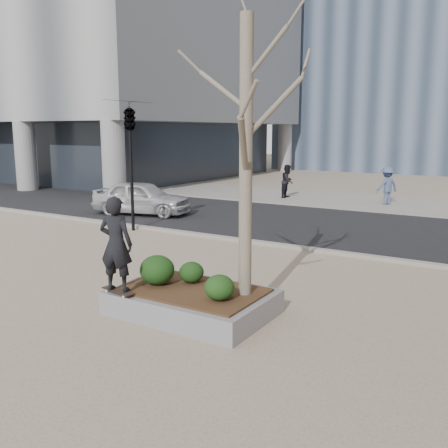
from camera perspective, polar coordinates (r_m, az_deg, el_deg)
The scene contains 15 objects.
ground at distance 10.48m, azimuth -8.17°, elevation -9.02°, with size 120.00×120.00×0.00m, color gray.
street at distance 19.00m, azimuth 11.40°, elevation -0.16°, with size 60.00×8.00×0.02m, color black.
far_sidewalk at distance 25.61m, azimuth 16.85°, elevation 2.37°, with size 60.00×6.00×0.02m, color gray.
planter at distance 9.83m, azimuth -3.66°, elevation -8.89°, with size 3.00×2.00×0.45m, color gray.
planter_mulch at distance 9.75m, azimuth -3.67°, elevation -7.54°, with size 2.70×1.70×0.04m, color #382314.
sycamore_tree at distance 8.99m, azimuth 2.55°, elevation 12.43°, with size 2.80×2.80×6.60m, color gray, non-canonical shape.
shrub_left at distance 10.03m, azimuth -7.65°, elevation -5.22°, with size 0.69×0.69×0.59m, color #1B3A12.
shrub_middle at distance 10.09m, azimuth -3.74°, elevation -5.53°, with size 0.50×0.50×0.43m, color #123410.
shrub_right at distance 9.06m, azimuth -0.53°, elevation -7.27°, with size 0.55×0.55×0.47m, color #1A3C13.
skateboard at distance 9.77m, azimuth -12.02°, elevation -7.61°, with size 0.78×0.20×0.07m, color black, non-canonical shape.
skateboarder at distance 9.52m, azimuth -12.24°, elevation -2.25°, with size 0.66×0.43×1.80m, color black.
police_car at distance 21.23m, azimuth -9.38°, elevation 2.99°, with size 1.66×4.13×1.41m, color silver.
pedestrian_a at distance 26.34m, azimuth 7.29°, elevation 4.88°, with size 0.84×0.65×1.73m, color black.
pedestrian_b at distance 24.87m, azimuth 18.12°, elevation 4.16°, with size 1.15×0.66×1.78m, color #475781.
traffic_light_near at distance 17.76m, azimuth -10.56°, elevation 6.42°, with size 0.60×2.48×4.50m, color black, non-canonical shape.
Camera 1 is at (6.36, -7.55, 3.52)m, focal length 40.00 mm.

